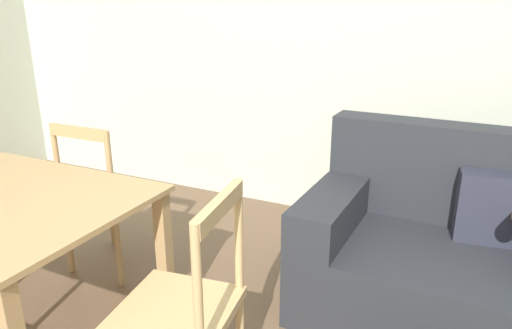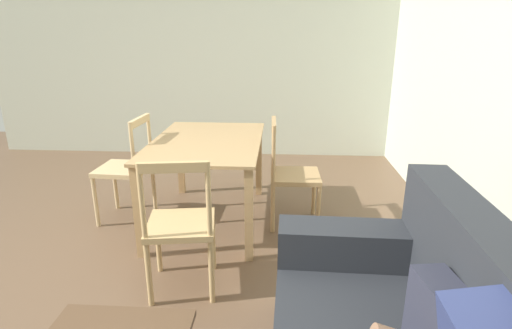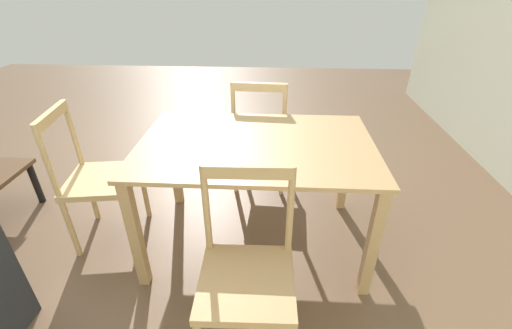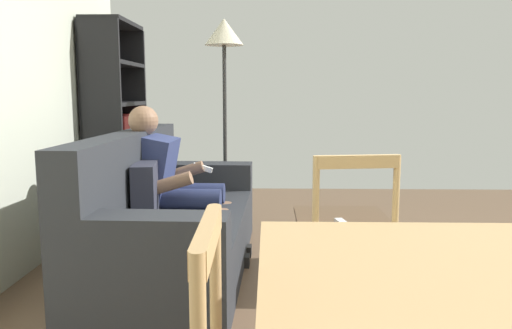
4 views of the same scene
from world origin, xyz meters
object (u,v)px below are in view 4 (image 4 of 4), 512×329
Objects in this scene: coffee_table at (344,227)px; dining_chair_facing_couch at (366,267)px; floor_lamp at (224,51)px; tv_remote at (342,223)px; couch at (167,223)px; bookshelf at (116,140)px; person_lounging at (174,182)px.

coffee_table is 0.90× the size of dining_chair_facing_couch.
floor_lamp reaches higher than dining_chair_facing_couch.
floor_lamp is (2.58, 0.84, 1.14)m from dining_chair_facing_couch.
coffee_table is at bearing -115.16° from tv_remote.
couch is 1.19m from coffee_table.
bookshelf is (1.43, 1.94, 0.44)m from coffee_table.
couch is at bearing 43.49° from dining_chair_facing_couch.
person_lounging reaches higher than tv_remote.
person_lounging is 6.61× the size of tv_remote.
couch reaches higher than tv_remote.
couch is at bearing -151.16° from bookshelf.
bookshelf reaches higher than person_lounging.
person_lounging is at bearing 38.40° from dining_chair_facing_couch.
floor_lamp reaches higher than bookshelf.
bookshelf is (1.15, 0.76, 0.19)m from person_lounging.
bookshelf reaches higher than coffee_table.
person_lounging is at bearing 167.13° from floor_lamp.
bookshelf is at bearing 91.72° from floor_lamp.
tv_remote is 0.18× the size of dining_chair_facing_couch.
floor_lamp reaches higher than coffee_table.
coffee_table is at bearing -126.46° from bookshelf.
person_lounging is 1.23m from tv_remote.
dining_chair_facing_couch is 2.94m from floor_lamp.
floor_lamp is at bearing 31.86° from coffee_table.
couch is at bearing 87.07° from coffee_table.
tv_remote is at bearing -98.81° from couch.
dining_chair_facing_couch is at bearing -162.00° from floor_lamp.
floor_lamp is (1.47, 0.91, 1.26)m from coffee_table.
bookshelf is 3.17m from dining_chair_facing_couch.
couch is at bearing 178.76° from person_lounging.
person_lounging is 1.79m from dining_chair_facing_couch.
person_lounging is 0.60× the size of bookshelf.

